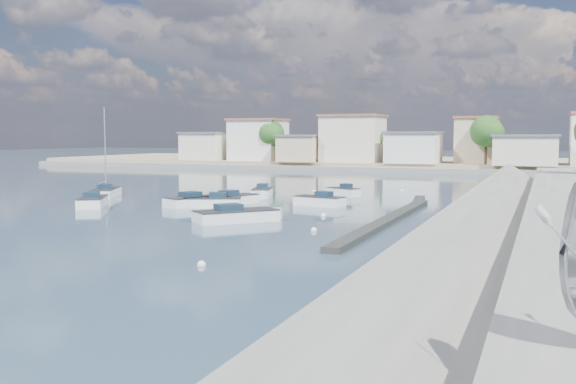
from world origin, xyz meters
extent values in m
plane|color=#294152|center=(0.00, 40.00, 0.00)|extent=(400.00, 400.00, 0.00)
cube|color=slate|center=(18.50, 13.00, 0.90)|extent=(5.00, 90.00, 1.80)
cube|color=slate|center=(14.15, 13.00, 0.90)|extent=(4.17, 90.00, 2.86)
cube|color=slate|center=(14.00, 4.00, 0.40)|extent=(5.31, 3.50, 1.94)
cube|color=black|center=(7.00, 10.00, 0.17)|extent=(1.00, 26.00, 0.35)
cube|color=black|center=(6.50, 24.00, 0.15)|extent=(2.00, 8.05, 0.30)
cube|color=gray|center=(0.00, 92.00, 0.70)|extent=(160.00, 40.00, 1.40)
cube|color=slate|center=(0.00, 71.00, 0.40)|extent=(160.00, 2.50, 0.80)
cube|color=beige|center=(-44.00, 76.00, 3.90)|extent=(8.00, 8.00, 5.00)
cube|color=#595960|center=(-44.00, 76.00, 6.58)|extent=(8.48, 8.48, 0.35)
cube|color=white|center=(-34.00, 78.00, 5.15)|extent=(9.00, 9.00, 7.50)
cube|color=#99513D|center=(-34.00, 78.00, 9.08)|extent=(9.54, 9.54, 0.35)
cube|color=beige|center=(-24.00, 75.00, 3.65)|extent=(7.00, 8.00, 4.50)
cube|color=#595960|center=(-24.00, 75.00, 6.08)|extent=(7.42, 8.48, 0.35)
cube|color=beige|center=(-15.00, 77.00, 5.40)|extent=(10.00, 9.00, 8.00)
cube|color=#99513D|center=(-15.00, 77.00, 9.58)|extent=(10.60, 9.54, 0.35)
cube|color=white|center=(-4.00, 76.00, 3.90)|extent=(8.50, 8.50, 5.00)
cube|color=#595960|center=(-4.00, 76.00, 6.58)|extent=(9.01, 9.01, 0.35)
cube|color=beige|center=(6.00, 79.00, 5.15)|extent=(6.50, 7.50, 7.50)
cube|color=#99513D|center=(6.00, 79.00, 9.08)|extent=(6.89, 7.95, 0.35)
cube|color=beige|center=(14.00, 75.00, 3.65)|extent=(9.50, 9.00, 4.50)
cube|color=#595960|center=(14.00, 75.00, 6.08)|extent=(10.07, 9.54, 0.35)
cylinder|color=#38281E|center=(-30.00, 75.00, 3.09)|extent=(0.44, 0.44, 3.38)
sphere|color=#23501A|center=(-30.00, 75.00, 6.43)|extent=(4.80, 4.80, 4.80)
sphere|color=#23501A|center=(-29.10, 74.40, 6.20)|extent=(3.60, 3.60, 3.60)
sphere|color=#23501A|center=(-30.75, 75.45, 6.58)|extent=(3.30, 3.30, 3.30)
cylinder|color=#38281E|center=(-12.00, 78.00, 2.86)|extent=(0.44, 0.44, 2.93)
sphere|color=#23501A|center=(-12.00, 78.00, 5.75)|extent=(4.16, 4.16, 4.16)
sphere|color=#23501A|center=(-11.22, 77.48, 5.56)|extent=(3.12, 3.12, 3.12)
sphere|color=#23501A|center=(-12.65, 78.39, 5.88)|extent=(2.86, 2.86, 2.86)
cylinder|color=#38281E|center=(8.00, 74.00, 3.20)|extent=(0.44, 0.44, 3.60)
sphere|color=#23501A|center=(8.00, 74.00, 6.76)|extent=(5.12, 5.12, 5.12)
sphere|color=#23501A|center=(8.96, 73.36, 6.52)|extent=(3.84, 3.84, 3.84)
sphere|color=#23501A|center=(7.20, 74.48, 6.92)|extent=(3.52, 3.52, 3.52)
cube|color=white|center=(-18.59, 10.44, 0.30)|extent=(4.25, 5.36, 1.00)
cube|color=white|center=(-19.69, 12.31, 0.30)|extent=(1.71, 1.71, 1.00)
cube|color=#262628|center=(-18.59, 10.44, 0.80)|extent=(4.29, 5.38, 0.08)
cube|color=#192C3E|center=(-18.34, 10.00, 1.04)|extent=(1.82, 1.93, 0.48)
cube|color=white|center=(-8.35, 16.45, 0.30)|extent=(3.32, 5.19, 1.00)
cube|color=white|center=(-7.72, 18.42, 0.30)|extent=(1.86, 1.86, 1.00)
cube|color=#262628|center=(-8.35, 16.45, 0.80)|extent=(3.36, 5.21, 0.08)
cube|color=#192C3E|center=(-8.49, 15.99, 1.04)|extent=(1.59, 1.75, 0.48)
cube|color=white|center=(-0.90, 18.18, 0.30)|extent=(4.62, 2.55, 1.00)
cube|color=white|center=(-2.74, 18.58, 0.30)|extent=(1.62, 1.62, 1.00)
cube|color=#262628|center=(-0.90, 18.18, 0.80)|extent=(4.63, 2.58, 0.08)
cube|color=#192C3E|center=(-0.48, 18.09, 1.04)|extent=(1.50, 1.28, 0.48)
cube|color=white|center=(-8.89, 13.77, 0.30)|extent=(5.10, 3.63, 1.00)
cube|color=white|center=(-10.73, 12.97, 0.30)|extent=(1.77, 1.77, 1.00)
cube|color=#262628|center=(-8.89, 13.77, 0.80)|extent=(5.11, 3.67, 0.08)
cube|color=#192C3E|center=(-8.45, 13.95, 1.04)|extent=(1.77, 1.66, 0.48)
cube|color=white|center=(-10.65, 13.98, 0.30)|extent=(4.17, 5.72, 1.00)
cube|color=white|center=(-9.67, 16.05, 0.30)|extent=(1.91, 1.91, 1.00)
cube|color=#262628|center=(-10.65, 13.98, 0.80)|extent=(4.21, 5.74, 0.08)
cube|color=#192C3E|center=(-10.87, 13.50, 1.04)|extent=(1.86, 2.00, 0.48)
cube|color=white|center=(-1.61, 27.55, 0.30)|extent=(3.67, 2.71, 1.00)
cube|color=white|center=(-2.93, 28.18, 0.30)|extent=(1.23, 1.23, 1.00)
cube|color=#262628|center=(-1.61, 27.55, 0.80)|extent=(3.68, 2.73, 0.08)
cube|color=#192C3E|center=(-1.30, 27.40, 1.04)|extent=(1.29, 1.21, 0.48)
cube|color=white|center=(-8.86, 23.86, 0.30)|extent=(2.99, 4.79, 1.00)
cube|color=white|center=(-8.27, 22.01, 0.30)|extent=(1.61, 1.61, 1.00)
cube|color=#262628|center=(-8.86, 23.86, 0.80)|extent=(3.03, 4.80, 0.08)
cube|color=#192C3E|center=(-9.00, 24.29, 1.04)|extent=(1.41, 1.60, 0.48)
cube|color=white|center=(-2.96, 6.35, 0.30)|extent=(5.49, 5.83, 1.00)
cube|color=white|center=(-1.33, 8.22, 0.30)|extent=(1.71, 1.71, 1.00)
cube|color=#262628|center=(-2.96, 6.35, 0.80)|extent=(5.52, 5.86, 0.08)
cube|color=#192C3E|center=(-3.33, 5.91, 1.04)|extent=(2.19, 2.22, 0.48)
cube|color=white|center=(-23.32, 18.34, 0.30)|extent=(4.20, 6.00, 1.00)
cube|color=white|center=(-24.40, 20.61, 0.30)|extent=(1.73, 1.73, 1.00)
cube|color=#262628|center=(-23.32, 18.34, 0.80)|extent=(4.23, 6.02, 0.08)
cube|color=#192C3E|center=(-23.07, 17.82, 1.04)|extent=(1.81, 2.06, 0.48)
cylinder|color=silver|center=(-23.32, 18.34, 4.80)|extent=(0.12, 0.12, 8.00)
cylinder|color=silver|center=(-22.80, 17.25, 1.50)|extent=(1.11, 2.20, 0.08)
sphere|color=white|center=(3.60, 4.15, 0.05)|extent=(0.41, 0.41, 0.41)
sphere|color=white|center=(1.73, 11.53, 0.05)|extent=(0.41, 0.41, 0.41)
sphere|color=white|center=(2.43, -8.00, 0.05)|extent=(0.41, 0.41, 0.41)
sphere|color=white|center=(6.36, 20.59, 0.05)|extent=(0.41, 0.41, 0.41)
sphere|color=white|center=(-6.00, 31.11, 0.05)|extent=(0.41, 0.41, 0.41)
sphere|color=white|center=(2.72, 34.99, 0.05)|extent=(0.41, 0.41, 0.41)
camera|label=1|loc=(17.03, -33.56, 5.98)|focal=40.00mm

